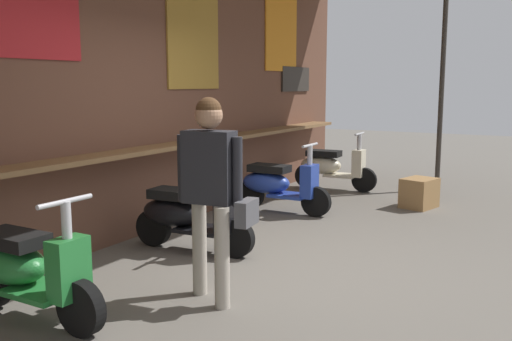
{
  "coord_description": "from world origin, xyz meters",
  "views": [
    {
      "loc": [
        -4.67,
        -2.39,
        1.75
      ],
      "look_at": [
        1.06,
        0.86,
        0.73
      ],
      "focal_mm": 39.32,
      "sensor_mm": 36.0,
      "label": 1
    }
  ],
  "objects": [
    {
      "name": "market_stall_facade",
      "position": [
        0.0,
        1.83,
        2.1
      ],
      "size": [
        11.42,
        2.74,
        3.77
      ],
      "color": "brown",
      "rests_on": "ground_plane"
    },
    {
      "name": "scooter_blue",
      "position": [
        2.05,
        1.08,
        0.39
      ],
      "size": [
        0.46,
        1.4,
        0.97
      ],
      "rotation": [
        0.0,
        0.0,
        -1.55
      ],
      "color": "#233D9E",
      "rests_on": "ground_plane"
    },
    {
      "name": "ground_plane",
      "position": [
        0.0,
        0.0,
        0.0
      ],
      "size": [
        31.98,
        31.98,
        0.0
      ],
      "primitive_type": "plane",
      "color": "#605B54"
    },
    {
      "name": "scooter_black",
      "position": [
        -0.03,
        1.08,
        0.39
      ],
      "size": [
        0.5,
        1.4,
        0.97
      ],
      "rotation": [
        0.0,
        0.0,
        -1.49
      ],
      "color": "black",
      "rests_on": "ground_plane"
    },
    {
      "name": "scooter_green",
      "position": [
        -2.04,
        1.08,
        0.39
      ],
      "size": [
        0.46,
        1.4,
        0.97
      ],
      "rotation": [
        0.0,
        0.0,
        -1.58
      ],
      "color": "#237533",
      "rests_on": "ground_plane"
    },
    {
      "name": "scooter_cream",
      "position": [
        3.98,
        1.08,
        0.39
      ],
      "size": [
        0.48,
        1.4,
        0.97
      ],
      "rotation": [
        0.0,
        0.0,
        -1.52
      ],
      "color": "beige",
      "rests_on": "ground_plane"
    },
    {
      "name": "shopper_with_handbag",
      "position": [
        -1.06,
        0.06,
        1.0
      ],
      "size": [
        0.33,
        0.65,
        1.65
      ],
      "rotation": [
        0.0,
        0.0,
        0.12
      ],
      "color": "#ADA393",
      "rests_on": "ground_plane"
    },
    {
      "name": "merchandise_crate",
      "position": [
        3.29,
        -0.56,
        0.21
      ],
      "size": [
        0.57,
        0.5,
        0.42
      ],
      "primitive_type": "cube",
      "rotation": [
        0.0,
        0.0,
        -0.26
      ],
      "color": "olive",
      "rests_on": "ground_plane"
    }
  ]
}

